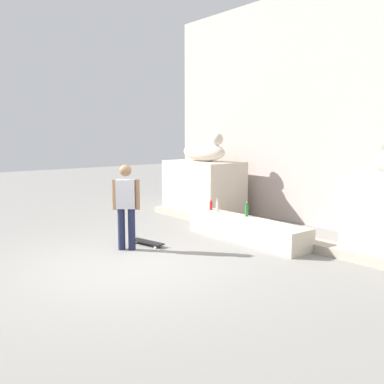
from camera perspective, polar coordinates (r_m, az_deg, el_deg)
The scene contains 11 objects.
ground_plane at distance 7.46m, azimuth -8.66°, elevation -9.87°, with size 40.00×40.00×0.00m, color gray.
facade_wall at distance 10.94m, azimuth 17.12°, elevation 10.61°, with size 10.12×0.60×5.70m, color #BDABA2.
pedestal_left at distance 11.97m, azimuth 1.54°, elevation 0.58°, with size 2.13×1.35×1.49m, color beige.
statue_reclining_left at distance 11.85m, azimuth 1.67°, elevation 5.49°, with size 1.61×0.60×0.78m.
ledge_block at distance 9.15m, azimuth 7.28°, elevation -5.04°, with size 2.94×0.71×0.46m, color beige.
skater at distance 8.33m, azimuth -8.81°, elevation -1.48°, with size 0.39×0.43×1.67m.
skateboard at distance 8.78m, azimuth -6.02°, elevation -6.67°, with size 0.82×0.36×0.08m.
bottle_green at distance 9.39m, azimuth 7.32°, elevation -2.44°, with size 0.07×0.07×0.32m.
bottle_red at distance 10.13m, azimuth 2.55°, elevation -1.79°, with size 0.07×0.07×0.26m.
bottle_clear at distance 9.88m, azimuth 3.39°, elevation -1.92°, with size 0.06×0.06×0.30m.
stair_step at distance 9.57m, azimuth 9.57°, elevation -5.40°, with size 7.89×0.50×0.17m, color #A9A08F.
Camera 1 is at (6.17, -3.54, 2.26)m, focal length 39.91 mm.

